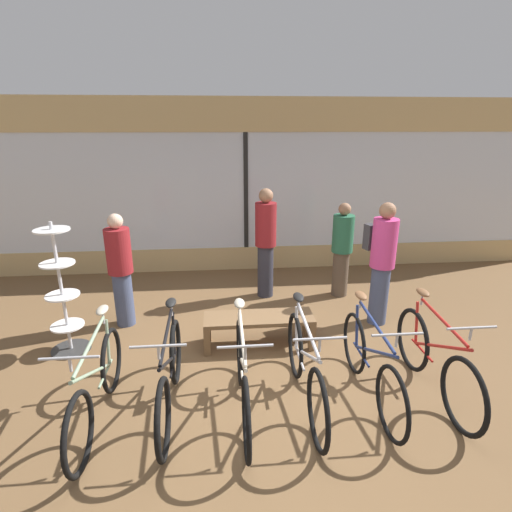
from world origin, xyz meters
name	(u,v)px	position (x,y,z in m)	size (l,w,h in m)	color
ground_plane	(269,382)	(0.00, 0.00, 0.00)	(24.00, 24.00, 0.00)	brown
shop_back_wall	(246,186)	(0.00, 3.71, 1.64)	(12.00, 0.08, 3.20)	tan
bicycle_far_left	(97,387)	(-1.70, -0.45, 0.38)	(0.46, 1.75, 1.03)	black
bicycle_left	(170,377)	(-1.03, -0.36, 0.39)	(0.46, 1.77, 1.03)	black
bicycle_center_left	(242,377)	(-0.32, -0.44, 0.40)	(0.46, 1.76, 1.04)	black
bicycle_center_right	(305,369)	(0.31, -0.37, 0.40)	(0.46, 1.80, 1.05)	black
bicycle_right	(370,365)	(1.00, -0.35, 0.39)	(0.46, 1.75, 1.03)	black
bicycle_far_right	(435,361)	(1.69, -0.35, 0.40)	(0.46, 1.74, 1.05)	black
accessory_rack	(63,300)	(-2.43, 0.90, 0.69)	(0.48, 0.48, 1.68)	#333333
display_bench	(259,321)	(-0.04, 0.80, 0.34)	(1.40, 0.44, 0.41)	brown
customer_near_rack	(120,269)	(-1.88, 1.55, 0.85)	(0.48, 0.48, 1.62)	#424C6B
customer_by_window	(342,248)	(1.47, 2.28, 0.82)	(0.47, 0.47, 1.56)	brown
customer_mid_floor	(266,241)	(0.22, 2.37, 0.95)	(0.40, 0.40, 1.79)	#2D2D38
customer_near_bench	(382,260)	(1.72, 1.29, 0.95)	(0.43, 0.55, 1.76)	#424C6B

